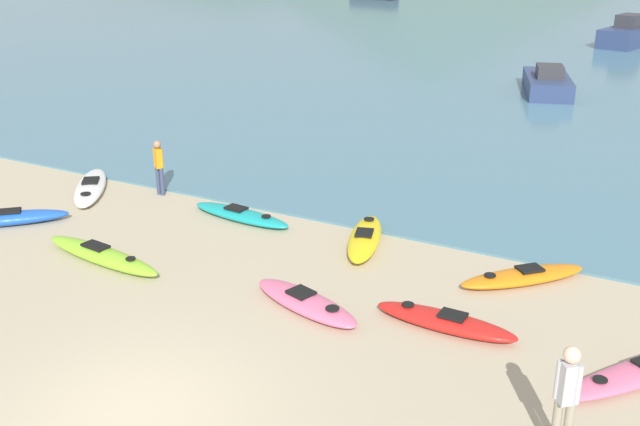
{
  "coord_description": "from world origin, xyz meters",
  "views": [
    {
      "loc": [
        7.06,
        -7.1,
        7.06
      ],
      "look_at": [
        -0.91,
        7.76,
        0.5
      ],
      "focal_mm": 42.0,
      "sensor_mm": 36.0,
      "label": 1
    }
  ],
  "objects_px": {
    "kayak_on_sand_3": "(3,219)",
    "kayak_on_sand_6": "(90,187)",
    "kayak_on_sand_5": "(365,238)",
    "person_near_waterline": "(159,164)",
    "person_near_foreground": "(566,395)",
    "moored_boat_0": "(631,34)",
    "kayak_on_sand_7": "(445,321)",
    "kayak_on_sand_8": "(306,302)",
    "kayak_on_sand_1": "(241,215)",
    "moored_boat_3": "(547,83)",
    "kayak_on_sand_2": "(523,276)",
    "kayak_on_sand_4": "(102,255)"
  },
  "relations": [
    {
      "from": "kayak_on_sand_2",
      "to": "kayak_on_sand_4",
      "type": "bearing_deg",
      "value": -158.12
    },
    {
      "from": "kayak_on_sand_1",
      "to": "kayak_on_sand_3",
      "type": "distance_m",
      "value": 5.9
    },
    {
      "from": "kayak_on_sand_2",
      "to": "moored_boat_3",
      "type": "height_order",
      "value": "moored_boat_3"
    },
    {
      "from": "kayak_on_sand_4",
      "to": "moored_boat_0",
      "type": "xyz_separation_m",
      "value": [
        6.21,
        38.97,
        0.55
      ]
    },
    {
      "from": "kayak_on_sand_5",
      "to": "person_near_waterline",
      "type": "height_order",
      "value": "person_near_waterline"
    },
    {
      "from": "kayak_on_sand_4",
      "to": "person_near_waterline",
      "type": "height_order",
      "value": "person_near_waterline"
    },
    {
      "from": "kayak_on_sand_4",
      "to": "moored_boat_0",
      "type": "relative_size",
      "value": 0.57
    },
    {
      "from": "kayak_on_sand_4",
      "to": "person_near_waterline",
      "type": "xyz_separation_m",
      "value": [
        -1.71,
        4.11,
        0.72
      ]
    },
    {
      "from": "kayak_on_sand_8",
      "to": "kayak_on_sand_6",
      "type": "bearing_deg",
      "value": 160.16
    },
    {
      "from": "moored_boat_0",
      "to": "kayak_on_sand_5",
      "type": "bearing_deg",
      "value": -92.34
    },
    {
      "from": "kayak_on_sand_6",
      "to": "person_near_waterline",
      "type": "bearing_deg",
      "value": 20.51
    },
    {
      "from": "kayak_on_sand_3",
      "to": "kayak_on_sand_7",
      "type": "relative_size",
      "value": 0.99
    },
    {
      "from": "kayak_on_sand_6",
      "to": "moored_boat_0",
      "type": "relative_size",
      "value": 0.5
    },
    {
      "from": "kayak_on_sand_6",
      "to": "person_near_waterline",
      "type": "relative_size",
      "value": 2.0
    },
    {
      "from": "kayak_on_sand_1",
      "to": "kayak_on_sand_2",
      "type": "xyz_separation_m",
      "value": [
        7.21,
        -0.16,
        0.0
      ]
    },
    {
      "from": "kayak_on_sand_1",
      "to": "kayak_on_sand_7",
      "type": "xyz_separation_m",
      "value": [
        6.41,
        -2.76,
        0.01
      ]
    },
    {
      "from": "kayak_on_sand_4",
      "to": "person_near_foreground",
      "type": "height_order",
      "value": "person_near_foreground"
    },
    {
      "from": "kayak_on_sand_5",
      "to": "moored_boat_3",
      "type": "bearing_deg",
      "value": 89.83
    },
    {
      "from": "kayak_on_sand_3",
      "to": "person_near_foreground",
      "type": "xyz_separation_m",
      "value": [
        14.05,
        -2.29,
        0.84
      ]
    },
    {
      "from": "kayak_on_sand_2",
      "to": "kayak_on_sand_7",
      "type": "relative_size",
      "value": 0.92
    },
    {
      "from": "kayak_on_sand_7",
      "to": "person_near_foreground",
      "type": "xyz_separation_m",
      "value": [
        2.61,
        -2.63,
        0.86
      ]
    },
    {
      "from": "person_near_foreground",
      "to": "kayak_on_sand_7",
      "type": "bearing_deg",
      "value": 134.77
    },
    {
      "from": "person_near_foreground",
      "to": "moored_boat_0",
      "type": "distance_m",
      "value": 41.0
    },
    {
      "from": "kayak_on_sand_6",
      "to": "kayak_on_sand_4",
      "type": "bearing_deg",
      "value": -42.96
    },
    {
      "from": "person_near_foreground",
      "to": "person_near_waterline",
      "type": "bearing_deg",
      "value": 153.8
    },
    {
      "from": "moored_boat_0",
      "to": "person_near_waterline",
      "type": "bearing_deg",
      "value": -102.8
    },
    {
      "from": "kayak_on_sand_4",
      "to": "moored_boat_0",
      "type": "bearing_deg",
      "value": 80.94
    },
    {
      "from": "kayak_on_sand_4",
      "to": "kayak_on_sand_8",
      "type": "relative_size",
      "value": 1.28
    },
    {
      "from": "kayak_on_sand_8",
      "to": "person_near_foreground",
      "type": "relative_size",
      "value": 1.57
    },
    {
      "from": "kayak_on_sand_5",
      "to": "kayak_on_sand_4",
      "type": "bearing_deg",
      "value": -142.88
    },
    {
      "from": "kayak_on_sand_2",
      "to": "kayak_on_sand_8",
      "type": "height_order",
      "value": "kayak_on_sand_8"
    },
    {
      "from": "kayak_on_sand_3",
      "to": "person_near_waterline",
      "type": "height_order",
      "value": "person_near_waterline"
    },
    {
      "from": "kayak_on_sand_8",
      "to": "moored_boat_3",
      "type": "distance_m",
      "value": 22.13
    },
    {
      "from": "kayak_on_sand_5",
      "to": "kayak_on_sand_7",
      "type": "distance_m",
      "value": 4.06
    },
    {
      "from": "kayak_on_sand_1",
      "to": "moored_boat_0",
      "type": "distance_m",
      "value": 35.73
    },
    {
      "from": "kayak_on_sand_3",
      "to": "kayak_on_sand_8",
      "type": "height_order",
      "value": "kayak_on_sand_3"
    },
    {
      "from": "kayak_on_sand_3",
      "to": "person_near_foreground",
      "type": "bearing_deg",
      "value": -9.27
    },
    {
      "from": "kayak_on_sand_3",
      "to": "moored_boat_0",
      "type": "relative_size",
      "value": 0.44
    },
    {
      "from": "kayak_on_sand_5",
      "to": "person_near_foreground",
      "type": "distance_m",
      "value": 7.81
    },
    {
      "from": "kayak_on_sand_3",
      "to": "kayak_on_sand_6",
      "type": "xyz_separation_m",
      "value": [
        0.08,
        2.91,
        -0.05
      ]
    },
    {
      "from": "kayak_on_sand_2",
      "to": "kayak_on_sand_6",
      "type": "height_order",
      "value": "kayak_on_sand_2"
    },
    {
      "from": "moored_boat_3",
      "to": "person_near_foreground",
      "type": "bearing_deg",
      "value": -77.18
    },
    {
      "from": "moored_boat_3",
      "to": "kayak_on_sand_6",
      "type": "bearing_deg",
      "value": -114.02
    },
    {
      "from": "kayak_on_sand_2",
      "to": "kayak_on_sand_8",
      "type": "distance_m",
      "value": 4.69
    },
    {
      "from": "kayak_on_sand_1",
      "to": "kayak_on_sand_4",
      "type": "xyz_separation_m",
      "value": [
        -1.31,
        -3.58,
        0.03
      ]
    },
    {
      "from": "kayak_on_sand_6",
      "to": "moored_boat_0",
      "type": "bearing_deg",
      "value": 74.53
    },
    {
      "from": "kayak_on_sand_1",
      "to": "kayak_on_sand_5",
      "type": "relative_size",
      "value": 1.06
    },
    {
      "from": "kayak_on_sand_1",
      "to": "kayak_on_sand_7",
      "type": "height_order",
      "value": "kayak_on_sand_7"
    },
    {
      "from": "kayak_on_sand_3",
      "to": "kayak_on_sand_6",
      "type": "distance_m",
      "value": 2.91
    },
    {
      "from": "moored_boat_3",
      "to": "kayak_on_sand_1",
      "type": "bearing_deg",
      "value": -100.6
    }
  ]
}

